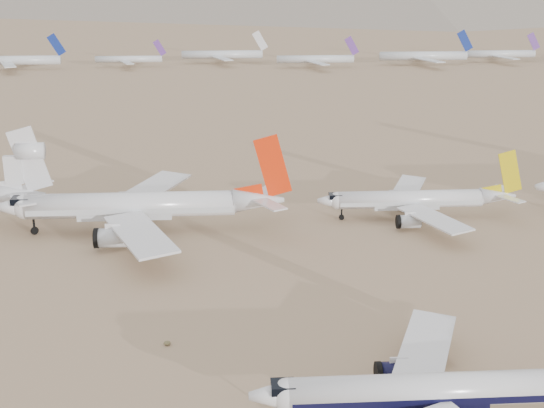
# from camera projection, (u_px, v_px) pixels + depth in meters

# --- Properties ---
(ground) EXTENTS (7000.00, 7000.00, 0.00)m
(ground) POSITION_uv_depth(u_px,v_px,m) (409.00, 394.00, 92.80)
(ground) COLOR #7D6249
(ground) RESTS_ON ground
(main_airliner) EXTENTS (43.51, 42.50, 15.35)m
(main_airliner) POSITION_uv_depth(u_px,v_px,m) (448.00, 391.00, 85.78)
(main_airliner) COLOR silver
(main_airliner) RESTS_ON ground
(row2_gold_tail) EXTENTS (39.83, 38.95, 14.18)m
(row2_gold_tail) POSITION_uv_depth(u_px,v_px,m) (418.00, 200.00, 154.36)
(row2_gold_tail) COLOR silver
(row2_gold_tail) RESTS_ON ground
(row2_orange_tail) EXTENTS (53.65, 52.48, 19.14)m
(row2_orange_tail) POSITION_uv_depth(u_px,v_px,m) (143.00, 206.00, 146.16)
(row2_orange_tail) COLOR silver
(row2_orange_tail) RESTS_ON ground
(distant_storage_row) EXTENTS (456.86, 60.22, 14.95)m
(distant_storage_row) POSITION_uv_depth(u_px,v_px,m) (191.00, 58.00, 371.24)
(distant_storage_row) COLOR silver
(distant_storage_row) RESTS_ON ground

